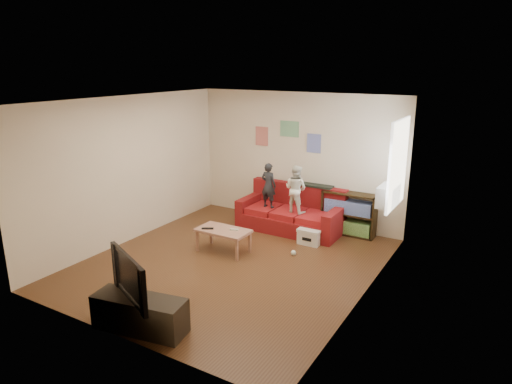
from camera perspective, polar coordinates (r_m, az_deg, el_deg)
The scene contains 17 objects.
room_shell at distance 7.33m, azimuth -3.18°, elevation 0.78°, with size 4.52×5.02×2.72m.
sofa at distance 9.24m, azimuth 4.52°, elevation -2.81°, with size 2.06×0.95×0.91m.
child_a at distance 9.12m, azimuth 1.58°, elevation 0.83°, with size 0.33×0.22×0.91m, color black.
child_b at distance 8.85m, azimuth 4.97°, elevation 0.40°, with size 0.46×0.35×0.94m, color white.
coffee_table at distance 8.10m, azimuth -4.13°, elevation -5.09°, with size 0.94×0.52×0.42m.
remote at distance 8.12m, azimuth -6.08°, elevation -4.54°, with size 0.21×0.05×0.02m, color black.
game_controller at distance 8.01m, azimuth -2.76°, elevation -4.74°, with size 0.15×0.04×0.03m, color beige.
bookshelf at distance 9.09m, azimuth 11.49°, elevation -2.92°, with size 1.05×0.32×0.84m.
window at distance 7.89m, azimuth 17.31°, elevation 3.34°, with size 0.04×1.08×1.48m, color white.
ac_unit at distance 8.05m, azimuth 16.16°, elevation -0.44°, with size 0.28×0.55×0.35m, color #B7B2A3.
artwork_left at distance 9.76m, azimuth 0.73°, elevation 6.99°, with size 0.30×0.01×0.40m, color #D87266.
artwork_center at distance 9.42m, azimuth 4.20°, elevation 7.87°, with size 0.42×0.01×0.32m, color #72B27F.
artwork_right at distance 9.23m, azimuth 7.24°, elevation 6.05°, with size 0.30×0.01×0.38m, color #727FCC.
file_box at distance 8.58m, azimuth 6.79°, elevation -5.47°, with size 0.43×0.33×0.29m.
tv_stand at distance 6.08m, azimuth -14.31°, elevation -14.53°, with size 1.20×0.40×0.45m, color black.
television at distance 5.84m, azimuth -14.66°, elevation -10.06°, with size 1.04×0.14×0.60m, color black.
tissue at distance 8.08m, azimuth 4.71°, elevation -7.59°, with size 0.09×0.09×0.09m, color beige.
Camera 1 is at (3.94, -5.88, 3.25)m, focal length 32.00 mm.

